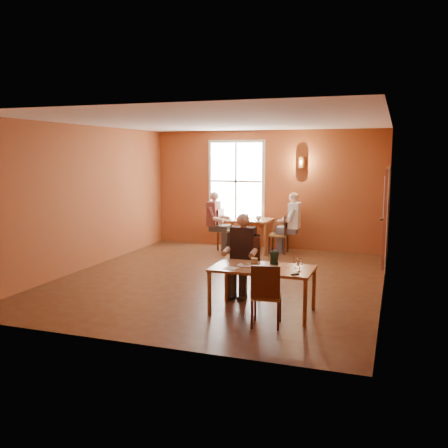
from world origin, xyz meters
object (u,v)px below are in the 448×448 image
(main_table, at_px, (262,290))
(second_table, at_px, (253,235))
(diner_main, at_px, (243,259))
(chair_diner_white, at_px, (279,234))
(chair_diner_main, at_px, (244,268))
(chair_diner_maroon, at_px, (228,229))
(diner_maroon, at_px, (227,222))
(chair_empty, at_px, (267,294))
(diner_white, at_px, (280,224))

(main_table, bearing_deg, second_table, 107.62)
(diner_main, distance_m, second_table, 4.14)
(main_table, height_order, chair_diner_white, chair_diner_white)
(chair_diner_main, bearing_deg, chair_diner_maroon, -67.86)
(chair_diner_white, bearing_deg, chair_diner_maroon, 90.00)
(diner_main, xyz_separation_m, chair_diner_white, (-0.32, 4.02, -0.21))
(chair_diner_main, height_order, second_table, chair_diner_main)
(diner_maroon, bearing_deg, chair_empty, 24.47)
(diner_main, bearing_deg, chair_empty, 121.34)
(diner_main, xyz_separation_m, second_table, (-0.97, 4.02, -0.27))
(chair_diner_maroon, bearing_deg, diner_maroon, -90.00)
(diner_white, distance_m, chair_diner_maroon, 1.35)
(diner_main, bearing_deg, diner_maroon, -67.64)
(diner_main, distance_m, diner_white, 4.03)
(chair_empty, relative_size, chair_diner_white, 0.96)
(chair_empty, xyz_separation_m, chair_diner_white, (-1.02, 5.16, 0.02))
(main_table, height_order, chair_empty, chair_empty)
(diner_white, bearing_deg, chair_diner_main, -175.80)
(main_table, height_order, diner_white, diner_white)
(main_table, relative_size, diner_maroon, 1.07)
(chair_empty, distance_m, chair_diner_white, 5.26)
(chair_diner_main, relative_size, chair_diner_maroon, 0.99)
(chair_diner_main, relative_size, second_table, 1.12)
(chair_diner_white, bearing_deg, second_table, 90.00)
(diner_main, relative_size, chair_empty, 1.51)
(chair_diner_maroon, relative_size, diner_maroon, 0.73)
(chair_diner_main, relative_size, chair_empty, 1.14)
(diner_main, relative_size, second_table, 1.49)
(chair_diner_main, height_order, chair_diner_maroon, chair_diner_maroon)
(chair_diner_main, distance_m, diner_main, 0.17)
(diner_main, distance_m, diner_maroon, 4.35)
(chair_diner_main, relative_size, diner_maroon, 0.72)
(diner_maroon, bearing_deg, diner_main, 22.36)
(chair_diner_white, xyz_separation_m, diner_white, (0.03, 0.00, 0.25))
(chair_empty, distance_m, second_table, 5.43)
(diner_white, height_order, chair_diner_maroon, diner_white)
(diner_main, relative_size, chair_diner_white, 1.44)
(diner_main, relative_size, diner_maroon, 0.95)
(diner_white, bearing_deg, chair_diner_white, 90.00)
(chair_diner_white, distance_m, chair_diner_maroon, 1.30)
(chair_diner_main, xyz_separation_m, second_table, (-0.97, 3.99, -0.11))
(chair_diner_main, xyz_separation_m, diner_maroon, (-1.65, 3.99, 0.20))
(main_table, bearing_deg, chair_empty, -69.39)
(main_table, height_order, chair_diner_maroon, chair_diner_maroon)
(main_table, bearing_deg, diner_maroon, 114.90)
(chair_empty, bearing_deg, diner_maroon, 105.64)
(main_table, distance_m, chair_empty, 0.57)
(diner_main, xyz_separation_m, diner_maroon, (-1.65, 4.02, 0.03))
(chair_diner_main, distance_m, diner_white, 4.00)
(second_table, xyz_separation_m, chair_diner_maroon, (-0.65, 0.00, 0.11))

